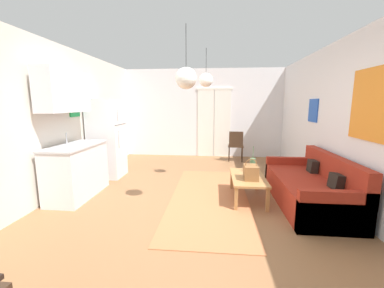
% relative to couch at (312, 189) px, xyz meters
% --- Properties ---
extents(ground_plane, '(5.30, 8.28, 0.10)m').
position_rel_couch_xyz_m(ground_plane, '(-1.92, -0.36, -0.31)').
color(ground_plane, '#8E603D').
extents(wall_back, '(4.90, 0.13, 2.63)m').
position_rel_couch_xyz_m(wall_back, '(-1.91, 3.53, 1.04)').
color(wall_back, silver).
rests_on(wall_back, ground_plane).
extents(wall_right, '(0.12, 7.88, 2.63)m').
position_rel_couch_xyz_m(wall_right, '(0.48, -0.36, 1.05)').
color(wall_right, silver).
rests_on(wall_right, ground_plane).
extents(wall_left, '(0.12, 7.88, 2.63)m').
position_rel_couch_xyz_m(wall_left, '(-4.33, -0.36, 1.05)').
color(wall_left, silver).
rests_on(wall_left, ground_plane).
extents(area_rug, '(1.29, 3.14, 0.01)m').
position_rel_couch_xyz_m(area_rug, '(-1.63, 0.14, -0.26)').
color(area_rug, '#B26B42').
rests_on(area_rug, ground_plane).
extents(couch, '(0.90, 1.93, 0.81)m').
position_rel_couch_xyz_m(couch, '(0.00, 0.00, 0.00)').
color(couch, maroon).
rests_on(couch, ground_plane).
extents(coffee_table, '(0.55, 1.03, 0.40)m').
position_rel_couch_xyz_m(coffee_table, '(-0.99, 0.14, 0.08)').
color(coffee_table, '#A87542').
rests_on(coffee_table, ground_plane).
extents(bamboo_vase, '(0.10, 0.10, 0.47)m').
position_rel_couch_xyz_m(bamboo_vase, '(-0.88, 0.42, 0.26)').
color(bamboo_vase, '#47704C').
rests_on(bamboo_vase, coffee_table).
extents(handbag, '(0.23, 0.30, 0.34)m').
position_rel_couch_xyz_m(handbag, '(-0.97, -0.01, 0.25)').
color(handbag, brown).
rests_on(handbag, coffee_table).
extents(refrigerator, '(0.67, 0.63, 1.70)m').
position_rel_couch_xyz_m(refrigerator, '(-3.91, 1.18, 0.58)').
color(refrigerator, white).
rests_on(refrigerator, ground_plane).
extents(kitchen_counter, '(0.58, 1.22, 2.15)m').
position_rel_couch_xyz_m(kitchen_counter, '(-3.95, -0.00, 0.57)').
color(kitchen_counter, silver).
rests_on(kitchen_counter, ground_plane).
extents(accent_chair, '(0.45, 0.43, 0.85)m').
position_rel_couch_xyz_m(accent_chair, '(-0.96, 2.87, 0.21)').
color(accent_chair, '#382619').
rests_on(accent_chair, ground_plane).
extents(pendant_lamp_near, '(0.29, 0.29, 0.84)m').
position_rel_couch_xyz_m(pendant_lamp_near, '(-1.95, -0.50, 1.67)').
color(pendant_lamp_near, black).
extents(pendant_lamp_far, '(0.26, 0.26, 0.72)m').
position_rel_couch_xyz_m(pendant_lamp_far, '(-1.74, 0.90, 1.78)').
color(pendant_lamp_far, black).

